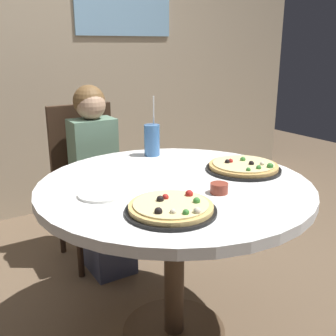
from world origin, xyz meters
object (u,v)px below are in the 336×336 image
dining_table (175,206)px  diner_child (100,189)px  pizza_cheese (244,167)px  pizza_veggie (171,208)px  plate_small (101,194)px  chair_wooden (88,174)px  sauce_bowl (219,188)px  soda_cup (152,140)px

dining_table → diner_child: size_ratio=1.05×
diner_child → pizza_cheese: size_ratio=3.18×
dining_table → pizza_veggie: pizza_veggie is taller
plate_small → pizza_cheese: bearing=-5.7°
dining_table → chair_wooden: bearing=89.8°
pizza_veggie → sauce_bowl: (0.26, 0.05, 0.00)m
sauce_bowl → plate_small: 0.45m
diner_child → plate_small: diner_child is taller
dining_table → diner_child: diner_child is taller
chair_wooden → sauce_bowl: (0.07, -1.15, 0.24)m
sauce_bowl → plate_small: size_ratio=0.39×
diner_child → pizza_veggie: (-0.18, -1.02, 0.28)m
diner_child → soda_cup: diner_child is taller
chair_wooden → pizza_veggie: size_ratio=2.99×
dining_table → pizza_cheese: bearing=-5.6°
chair_wooden → pizza_veggie: 1.24m
chair_wooden → soda_cup: bearing=-75.1°
diner_child → plate_small: (-0.31, -0.74, 0.27)m
dining_table → chair_wooden: (0.00, 0.95, -0.11)m
dining_table → sauce_bowl: size_ratio=16.28×
plate_small → diner_child: bearing=66.9°
diner_child → sauce_bowl: 1.01m
chair_wooden → soda_cup: 0.63m
diner_child → chair_wooden: bearing=88.3°
dining_table → soda_cup: soda_cup is taller
pizza_cheese → plate_small: (-0.67, 0.07, -0.01)m
dining_table → sauce_bowl: (0.07, -0.20, 0.13)m
plate_small → chair_wooden: bearing=70.8°
dining_table → diner_child: 0.79m
pizza_cheese → soda_cup: size_ratio=1.11×
soda_cup → pizza_cheese: bearing=-64.9°
dining_table → pizza_cheese: 0.38m
soda_cup → plate_small: bearing=-140.1°
dining_table → pizza_cheese: (0.36, -0.04, 0.12)m
pizza_veggie → soda_cup: bearing=63.6°
pizza_veggie → sauce_bowl: 0.26m
pizza_cheese → pizza_veggie: bearing=-158.4°
chair_wooden → pizza_cheese: chair_wooden is taller
dining_table → soda_cup: size_ratio=3.72×
chair_wooden → sauce_bowl: bearing=-86.6°
pizza_cheese → sauce_bowl: size_ratio=4.86×
chair_wooden → pizza_cheese: bearing=-70.3°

